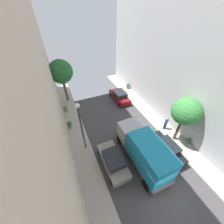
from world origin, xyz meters
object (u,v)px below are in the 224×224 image
at_px(street_tree_2, 61,72).
at_px(potted_plant_3, 66,108).
at_px(potted_plant_2, 69,124).
at_px(parked_car_right_2, 120,96).
at_px(parked_car_right_1, 166,149).
at_px(potted_plant_4, 128,85).
at_px(potted_plant_1, 188,141).
at_px(lamp_post, 80,122).
at_px(parked_car_left_3, 113,161).
at_px(pedestrian, 166,123).
at_px(street_tree_1, 186,112).
at_px(delivery_truck, 144,151).

bearing_deg(street_tree_2, potted_plant_3, -104.86).
bearing_deg(potted_plant_3, potted_plant_2, -90.96).
relative_size(parked_car_right_2, potted_plant_2, 4.39).
relative_size(parked_car_right_1, potted_plant_3, 5.11).
height_order(street_tree_2, potted_plant_2, street_tree_2).
xyz_separation_m(parked_car_right_1, street_tree_2, (-7.51, 13.60, 4.05)).
xyz_separation_m(potted_plant_2, potted_plant_3, (0.06, 3.48, -0.10)).
bearing_deg(potted_plant_2, potted_plant_4, 26.63).
relative_size(parked_car_right_1, parked_car_right_2, 1.00).
relative_size(potted_plant_1, potted_plant_3, 0.83).
bearing_deg(lamp_post, parked_car_left_3, -56.83).
height_order(parked_car_right_1, potted_plant_1, parked_car_right_1).
relative_size(parked_car_left_3, potted_plant_2, 4.39).
height_order(potted_plant_2, potted_plant_3, potted_plant_2).
bearing_deg(potted_plant_4, potted_plant_1, -89.06).
height_order(pedestrian, potted_plant_1, pedestrian).
distance_m(parked_car_right_1, potted_plant_2, 11.14).
height_order(parked_car_left_3, street_tree_1, street_tree_1).
bearing_deg(pedestrian, parked_car_right_2, 105.98).
distance_m(parked_car_left_3, pedestrian, 7.85).
relative_size(parked_car_right_1, delivery_truck, 0.64).
bearing_deg(potted_plant_1, pedestrian, 106.83).
relative_size(pedestrian, lamp_post, 0.30).
distance_m(parked_car_right_1, parked_car_right_2, 10.51).
distance_m(street_tree_1, potted_plant_4, 12.55).
bearing_deg(potted_plant_1, delivery_truck, 176.85).
xyz_separation_m(potted_plant_3, lamp_post, (0.92, -7.10, 3.36)).
distance_m(potted_plant_1, potted_plant_2, 13.67).
bearing_deg(lamp_post, parked_car_right_1, -27.70).
bearing_deg(street_tree_2, potted_plant_2, -97.09).
bearing_deg(lamp_post, potted_plant_3, 97.35).
distance_m(parked_car_right_2, delivery_truck, 10.73).
distance_m(parked_car_right_1, potted_plant_4, 13.36).
xyz_separation_m(pedestrian, potted_plant_2, (-10.52, 4.79, -0.38)).
xyz_separation_m(pedestrian, lamp_post, (-9.55, 1.17, 2.88)).
bearing_deg(potted_plant_1, potted_plant_4, 90.94).
bearing_deg(parked_car_left_3, parked_car_right_2, 60.59).
distance_m(parked_car_right_2, potted_plant_1, 11.09).
height_order(street_tree_2, lamp_post, street_tree_2).
bearing_deg(pedestrian, potted_plant_3, 141.65).
relative_size(parked_car_left_3, lamp_post, 0.72).
xyz_separation_m(potted_plant_1, potted_plant_4, (-0.22, 13.19, 0.19)).
distance_m(parked_car_left_3, street_tree_1, 8.35).
distance_m(pedestrian, lamp_post, 10.04).
bearing_deg(parked_car_right_1, pedestrian, 49.80).
relative_size(potted_plant_2, potted_plant_4, 0.97).
relative_size(parked_car_right_2, street_tree_2, 0.67).
xyz_separation_m(parked_car_right_1, lamp_post, (-7.30, 3.83, 3.23)).
bearing_deg(parked_car_left_3, potted_plant_3, 105.71).
relative_size(parked_car_right_1, street_tree_1, 0.78).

